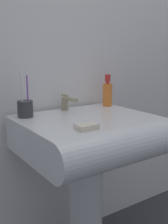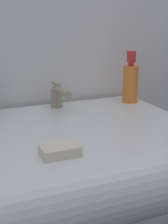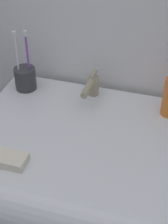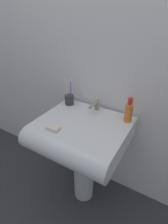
% 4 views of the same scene
% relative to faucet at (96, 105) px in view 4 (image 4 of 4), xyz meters
% --- Properties ---
extents(ground_plane, '(6.00, 6.00, 0.00)m').
position_rel_faucet_xyz_m(ground_plane, '(0.00, -0.18, -0.85)').
color(ground_plane, '#38383D').
rests_on(ground_plane, ground).
extents(wall_back, '(5.00, 0.05, 2.40)m').
position_rel_faucet_xyz_m(wall_back, '(0.00, 0.11, 0.35)').
color(wall_back, white).
rests_on(wall_back, ground).
extents(sink_pedestal, '(0.17, 0.17, 0.64)m').
position_rel_faucet_xyz_m(sink_pedestal, '(0.00, -0.18, -0.53)').
color(sink_pedestal, white).
rests_on(sink_pedestal, ground).
extents(sink_basin, '(0.63, 0.58, 0.16)m').
position_rel_faucet_xyz_m(sink_basin, '(0.00, -0.24, -0.13)').
color(sink_basin, white).
rests_on(sink_basin, sink_pedestal).
extents(faucet, '(0.04, 0.14, 0.09)m').
position_rel_faucet_xyz_m(faucet, '(0.00, 0.00, 0.00)').
color(faucet, tan).
rests_on(faucet, sink_basin).
extents(toothbrush_cup, '(0.07, 0.07, 0.22)m').
position_rel_faucet_xyz_m(toothbrush_cup, '(-0.24, -0.01, -0.00)').
color(toothbrush_cup, '#38383D').
rests_on(toothbrush_cup, sink_basin).
extents(soap_bottle, '(0.06, 0.06, 0.18)m').
position_rel_faucet_xyz_m(soap_bottle, '(0.27, -0.02, 0.03)').
color(soap_bottle, orange).
rests_on(soap_bottle, sink_basin).
extents(bar_soap, '(0.09, 0.06, 0.02)m').
position_rel_faucet_xyz_m(bar_soap, '(-0.12, -0.36, -0.04)').
color(bar_soap, silver).
rests_on(bar_soap, sink_basin).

